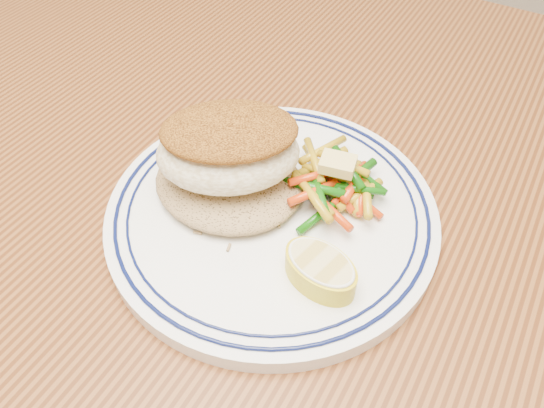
{
  "coord_description": "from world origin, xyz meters",
  "views": [
    {
      "loc": [
        0.11,
        -0.28,
        1.09
      ],
      "look_at": [
        -0.04,
        -0.03,
        0.77
      ],
      "focal_mm": 35.0,
      "sensor_mm": 36.0,
      "label": 1
    }
  ],
  "objects": [
    {
      "name": "butter_pat",
      "position": [
        -0.0,
        0.01,
        0.8
      ],
      "size": [
        0.03,
        0.03,
        0.01
      ],
      "primitive_type": "cube",
      "rotation": [
        0.0,
        0.0,
        0.21
      ],
      "color": "#E7CF71",
      "rests_on": "vegetable_pile"
    },
    {
      "name": "dining_table",
      "position": [
        0.0,
        0.0,
        0.65
      ],
      "size": [
        1.5,
        0.9,
        0.75
      ],
      "color": "#4F270F",
      "rests_on": "ground"
    },
    {
      "name": "vegetable_pile",
      "position": [
        0.0,
        0.01,
        0.78
      ],
      "size": [
        0.09,
        0.11,
        0.03
      ],
      "color": "#11520A",
      "rests_on": "plate"
    },
    {
      "name": "plate",
      "position": [
        -0.04,
        -0.03,
        0.76
      ],
      "size": [
        0.27,
        0.27,
        0.02
      ],
      "color": "white",
      "rests_on": "dining_table"
    },
    {
      "name": "fish_fillet",
      "position": [
        -0.08,
        -0.03,
        0.81
      ],
      "size": [
        0.14,
        0.13,
        0.06
      ],
      "color": "white",
      "rests_on": "rice_pilaf"
    },
    {
      "name": "lemon_wedge",
      "position": [
        0.03,
        -0.07,
        0.78
      ],
      "size": [
        0.07,
        0.06,
        0.02
      ],
      "color": "yellow",
      "rests_on": "plate"
    },
    {
      "name": "rice_pilaf",
      "position": [
        -0.08,
        -0.03,
        0.78
      ],
      "size": [
        0.13,
        0.11,
        0.02
      ],
      "primitive_type": "ellipsoid",
      "color": "olive",
      "rests_on": "plate"
    }
  ]
}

